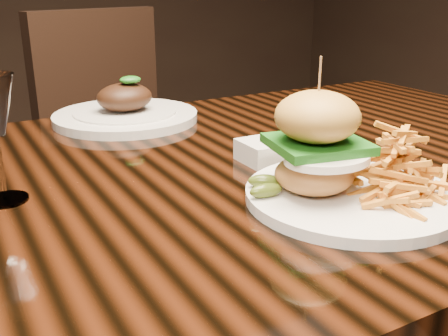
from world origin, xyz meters
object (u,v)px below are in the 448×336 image
dining_table (209,210)px  far_dish (126,112)px  burger_plate (353,164)px  chair_far (123,141)px

dining_table → far_dish: (-0.02, 0.34, 0.10)m
burger_plate → far_dish: size_ratio=0.94×
far_dish → dining_table: bearing=-87.0°
dining_table → burger_plate: size_ratio=5.58×
far_dish → burger_plate: bearing=-78.1°
burger_plate → chair_far: chair_far is taller
dining_table → chair_far: chair_far is taller
far_dish → chair_far: size_ratio=0.32×
dining_table → burger_plate: (0.10, -0.22, 0.13)m
burger_plate → far_dish: bearing=124.8°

